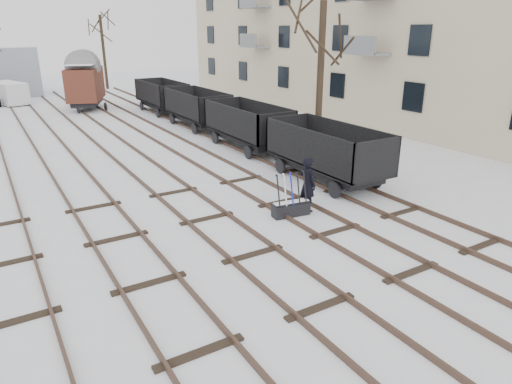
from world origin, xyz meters
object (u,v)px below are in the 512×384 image
worker (308,184)px  box_van_wagon (85,83)px  freight_wagon_a (326,160)px  panel_van (9,93)px  ground_frame (291,208)px

worker → box_van_wagon: (-1.86, 25.84, 1.07)m
freight_wagon_a → box_van_wagon: (-4.53, 23.58, 1.15)m
freight_wagon_a → box_van_wagon: 24.04m
worker → panel_van: bearing=9.1°
box_van_wagon → panel_van: size_ratio=1.15×
worker → freight_wagon_a: (2.67, 2.25, -0.08)m
ground_frame → freight_wagon_a: 4.19m
box_van_wagon → panel_van: (-5.03, 6.04, -1.09)m
box_van_wagon → freight_wagon_a: bearing=-57.5°
ground_frame → worker: (0.75, 0.10, 0.68)m
freight_wagon_a → panel_van: (-9.56, 29.63, 0.06)m
ground_frame → freight_wagon_a: bearing=41.8°
freight_wagon_a → panel_van: size_ratio=1.27×
ground_frame → panel_van: panel_van is taller
panel_van → box_van_wagon: bearing=-67.0°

